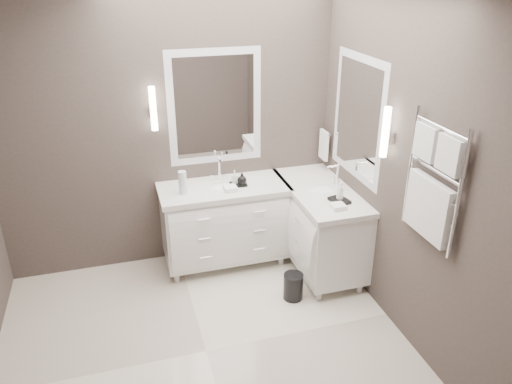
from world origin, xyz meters
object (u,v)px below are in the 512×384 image
object	(u,v)px
vanity_back	(224,220)
waste_bin	(293,286)
towel_ladder	(432,188)
vanity_right	(319,223)

from	to	relation	value
vanity_back	waste_bin	xyz separation A→B (m)	(0.45, -0.77, -0.36)
vanity_back	waste_bin	world-z (taller)	vanity_back
waste_bin	vanity_back	bearing A→B (deg)	120.26
towel_ladder	waste_bin	bearing A→B (deg)	127.30
vanity_back	vanity_right	distance (m)	0.93
towel_ladder	waste_bin	world-z (taller)	towel_ladder
vanity_right	waste_bin	xyz separation A→B (m)	(-0.43, -0.45, -0.36)
towel_ladder	waste_bin	distance (m)	1.66
towel_ladder	waste_bin	xyz separation A→B (m)	(-0.65, 0.85, -1.27)
vanity_right	towel_ladder	distance (m)	1.60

